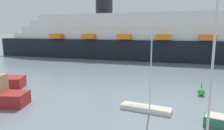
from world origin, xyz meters
TOP-DOWN VIEW (x-y plane):
  - sailboat_2 at (4.22, 10.77)m, footprint 4.68×2.19m
  - channel_buoy_0 at (9.96, 16.51)m, footprint 0.80×0.80m
  - cruise_ship at (6.61, 46.29)m, footprint 89.24×19.59m

SIDE VIEW (x-z plane):
  - sailboat_2 at x=4.22m, z-range -3.45..4.15m
  - channel_buoy_0 at x=9.96m, z-range -0.32..1.13m
  - cruise_ship at x=6.61m, z-range -2.81..12.86m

